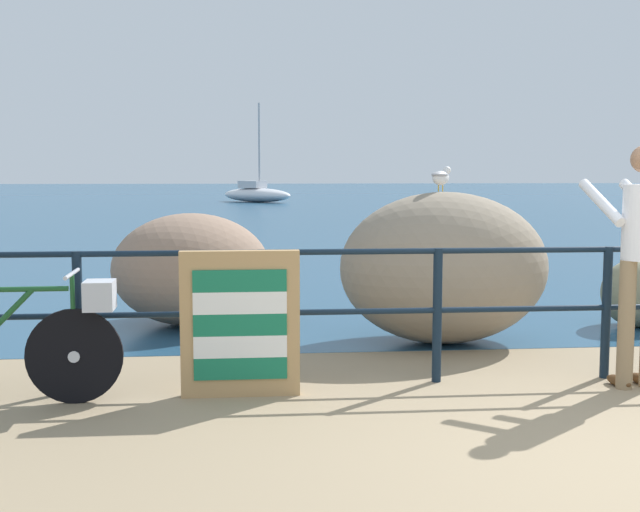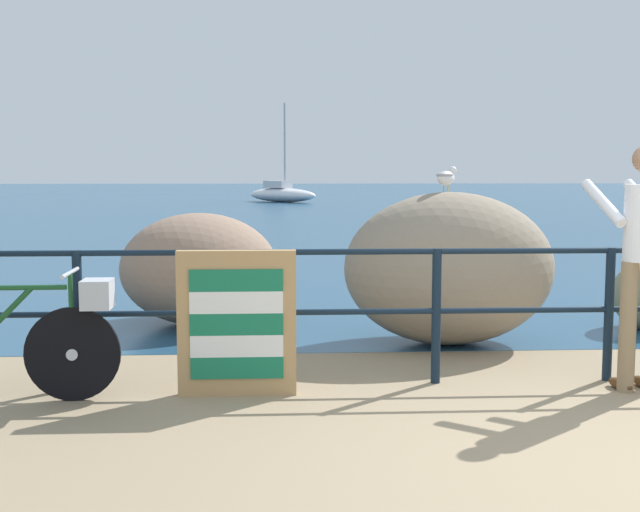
% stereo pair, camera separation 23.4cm
% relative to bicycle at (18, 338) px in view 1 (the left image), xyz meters
% --- Properties ---
extents(ground_plane, '(120.00, 120.00, 0.10)m').
position_rel_bicycle_xyz_m(ground_plane, '(3.65, 18.51, -0.51)').
color(ground_plane, '#937F60').
extents(sea_surface, '(120.00, 90.00, 0.01)m').
position_rel_bicycle_xyz_m(sea_surface, '(3.65, 46.39, -0.46)').
color(sea_surface, navy).
rests_on(sea_surface, ground_plane).
extents(promenade_railing, '(9.34, 0.07, 1.02)m').
position_rel_bicycle_xyz_m(promenade_railing, '(3.65, 0.35, 0.17)').
color(promenade_railing, black).
rests_on(promenade_railing, ground_plane).
extents(bicycle, '(1.70, 0.48, 0.92)m').
position_rel_bicycle_xyz_m(bicycle, '(0.00, 0.00, 0.00)').
color(bicycle, black).
rests_on(bicycle, ground_plane).
extents(person_at_railing, '(0.53, 0.67, 1.78)m').
position_rel_bicycle_xyz_m(person_at_railing, '(4.41, 0.07, 0.53)').
color(person_at_railing, '#8C7251').
rests_on(person_at_railing, ground_plane).
extents(folded_deckchair_stack, '(0.84, 0.10, 1.04)m').
position_rel_bicycle_xyz_m(folded_deckchair_stack, '(1.51, 0.09, 0.06)').
color(folded_deckchair_stack, tan).
rests_on(folded_deckchair_stack, ground_plane).
extents(breakwater_boulder_main, '(1.93, 1.40, 1.40)m').
position_rel_bicycle_xyz_m(breakwater_boulder_main, '(3.37, 1.73, 0.24)').
color(breakwater_boulder_main, gray).
rests_on(breakwater_boulder_main, ground).
extents(breakwater_boulder_left, '(1.63, 1.56, 1.16)m').
position_rel_bicycle_xyz_m(breakwater_boulder_left, '(0.98, 2.86, 0.11)').
color(breakwater_boulder_left, '#937560').
rests_on(breakwater_boulder_left, ground).
extents(breakwater_boulder_right, '(0.71, 0.71, 0.70)m').
position_rel_bicycle_xyz_m(breakwater_boulder_right, '(5.53, 2.30, -0.12)').
color(breakwater_boulder_right, gray).
rests_on(breakwater_boulder_right, ground).
extents(seagull, '(0.28, 0.30, 0.23)m').
position_rel_bicycle_xyz_m(seagull, '(3.35, 1.80, 1.08)').
color(seagull, gold).
rests_on(seagull, breakwater_boulder_main).
extents(sailboat, '(4.04, 4.03, 4.90)m').
position_rel_bicycle_xyz_m(sailboat, '(2.09, 35.26, -0.04)').
color(sailboat, white).
rests_on(sailboat, sea_surface).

